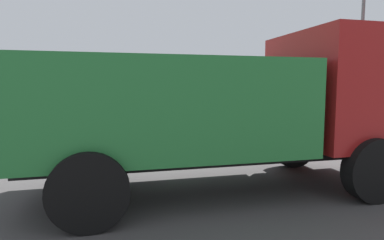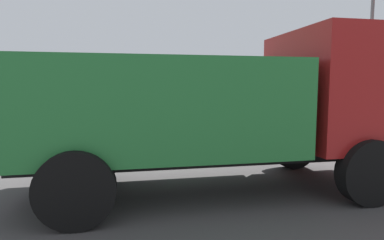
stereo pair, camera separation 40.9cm
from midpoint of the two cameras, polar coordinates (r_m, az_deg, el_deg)
name	(u,v)px [view 2 (the right image)]	position (r m, az deg, el deg)	size (l,w,h in m)	color
ground_plane	(105,196)	(6.13, -13.12, -12.84)	(80.00, 80.00, 0.00)	#423F3F
sidewalk_curb	(114,137)	(12.45, -12.65, -2.88)	(36.00, 5.00, 0.15)	#BCB7AD
fire_hydrant	(110,129)	(10.74, -13.17, -1.54)	(0.26, 0.58, 0.82)	red
loose_tire	(106,124)	(10.39, -13.80, -0.75)	(1.23, 1.23, 0.25)	black
stop_sign	(213,94)	(10.60, 4.80, 4.65)	(0.76, 0.08, 2.26)	gray
dump_truck_green	(224,105)	(6.07, 7.67, 2.62)	(7.03, 2.87, 3.00)	#237033
street_light_pole	(370,55)	(13.64, 29.61, 9.89)	(0.12, 0.12, 5.85)	#595B5E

